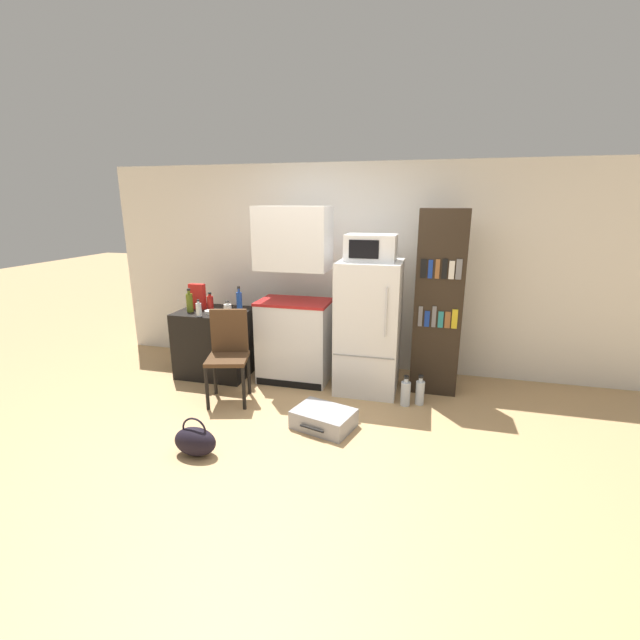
{
  "coord_description": "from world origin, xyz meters",
  "views": [
    {
      "loc": [
        1.07,
        -3.12,
        2.0
      ],
      "look_at": [
        0.04,
        0.85,
        0.88
      ],
      "focal_mm": 24.0,
      "sensor_mm": 36.0,
      "label": 1
    }
  ],
  "objects_px": {
    "microwave": "(371,248)",
    "cereal_box": "(197,296)",
    "bowl": "(210,312)",
    "bookshelf": "(438,304)",
    "bottle_milk_white": "(228,310)",
    "refrigerator": "(369,327)",
    "bottle_clear_short": "(199,309)",
    "bottle_blue_soda": "(239,302)",
    "bottle_olive_oil": "(190,302)",
    "bottle_ketchup_red": "(210,303)",
    "handbag": "(195,441)",
    "suitcase_large_flat": "(324,419)",
    "side_table": "(216,342)",
    "kitchen_hutch": "(294,303)",
    "water_bottle_front": "(406,393)",
    "chair": "(229,348)",
    "water_bottle_middle": "(420,392)"
  },
  "relations": [
    {
      "from": "kitchen_hutch",
      "to": "bottle_ketchup_red",
      "type": "relative_size",
      "value": 9.15
    },
    {
      "from": "microwave",
      "to": "bowl",
      "type": "xyz_separation_m",
      "value": [
        -1.8,
        -0.14,
        -0.76
      ]
    },
    {
      "from": "water_bottle_front",
      "to": "water_bottle_middle",
      "type": "distance_m",
      "value": 0.15
    },
    {
      "from": "bottle_milk_white",
      "to": "bottle_clear_short",
      "type": "bearing_deg",
      "value": -163.93
    },
    {
      "from": "bottle_blue_soda",
      "to": "bowl",
      "type": "height_order",
      "value": "bottle_blue_soda"
    },
    {
      "from": "cereal_box",
      "to": "suitcase_large_flat",
      "type": "distance_m",
      "value": 2.22
    },
    {
      "from": "bookshelf",
      "to": "bottle_milk_white",
      "type": "relative_size",
      "value": 11.47
    },
    {
      "from": "bottle_blue_soda",
      "to": "water_bottle_front",
      "type": "xyz_separation_m",
      "value": [
        1.92,
        -0.26,
        -0.78
      ]
    },
    {
      "from": "kitchen_hutch",
      "to": "microwave",
      "type": "xyz_separation_m",
      "value": [
        0.85,
        -0.06,
        0.65
      ]
    },
    {
      "from": "side_table",
      "to": "kitchen_hutch",
      "type": "relative_size",
      "value": 0.41
    },
    {
      "from": "handbag",
      "to": "water_bottle_front",
      "type": "distance_m",
      "value": 2.1
    },
    {
      "from": "bottle_blue_soda",
      "to": "bottle_ketchup_red",
      "type": "xyz_separation_m",
      "value": [
        -0.39,
        0.05,
        -0.04
      ]
    },
    {
      "from": "water_bottle_front",
      "to": "chair",
      "type": "bearing_deg",
      "value": -171.14
    },
    {
      "from": "chair",
      "to": "bottle_milk_white",
      "type": "bearing_deg",
      "value": 99.64
    },
    {
      "from": "side_table",
      "to": "bottle_olive_oil",
      "type": "bearing_deg",
      "value": -153.16
    },
    {
      "from": "side_table",
      "to": "refrigerator",
      "type": "height_order",
      "value": "refrigerator"
    },
    {
      "from": "bottle_blue_soda",
      "to": "water_bottle_front",
      "type": "bearing_deg",
      "value": -7.7
    },
    {
      "from": "cereal_box",
      "to": "water_bottle_middle",
      "type": "height_order",
      "value": "cereal_box"
    },
    {
      "from": "bottle_ketchup_red",
      "to": "water_bottle_front",
      "type": "height_order",
      "value": "bottle_ketchup_red"
    },
    {
      "from": "side_table",
      "to": "bowl",
      "type": "xyz_separation_m",
      "value": [
        0.03,
        -0.13,
        0.41
      ]
    },
    {
      "from": "microwave",
      "to": "bottle_milk_white",
      "type": "relative_size",
      "value": 3.02
    },
    {
      "from": "bowl",
      "to": "microwave",
      "type": "bearing_deg",
      "value": 4.49
    },
    {
      "from": "bottle_clear_short",
      "to": "refrigerator",
      "type": "bearing_deg",
      "value": 8.65
    },
    {
      "from": "cereal_box",
      "to": "handbag",
      "type": "bearing_deg",
      "value": -62.37
    },
    {
      "from": "bookshelf",
      "to": "bottle_olive_oil",
      "type": "bearing_deg",
      "value": -174.01
    },
    {
      "from": "bookshelf",
      "to": "handbag",
      "type": "height_order",
      "value": "bookshelf"
    },
    {
      "from": "side_table",
      "to": "bottle_clear_short",
      "type": "relative_size",
      "value": 4.32
    },
    {
      "from": "refrigerator",
      "to": "handbag",
      "type": "height_order",
      "value": "refrigerator"
    },
    {
      "from": "suitcase_large_flat",
      "to": "water_bottle_middle",
      "type": "relative_size",
      "value": 1.94
    },
    {
      "from": "microwave",
      "to": "cereal_box",
      "type": "height_order",
      "value": "microwave"
    },
    {
      "from": "cereal_box",
      "to": "refrigerator",
      "type": "bearing_deg",
      "value": -0.8
    },
    {
      "from": "handbag",
      "to": "water_bottle_middle",
      "type": "bearing_deg",
      "value": 38.61
    },
    {
      "from": "refrigerator",
      "to": "bottle_olive_oil",
      "type": "distance_m",
      "value": 2.07
    },
    {
      "from": "bottle_milk_white",
      "to": "handbag",
      "type": "bearing_deg",
      "value": -75.24
    },
    {
      "from": "kitchen_hutch",
      "to": "bottle_blue_soda",
      "type": "xyz_separation_m",
      "value": [
        -0.62,
        -0.11,
        0.0
      ]
    },
    {
      "from": "bottle_ketchup_red",
      "to": "handbag",
      "type": "distance_m",
      "value": 1.94
    },
    {
      "from": "bookshelf",
      "to": "bottle_milk_white",
      "type": "height_order",
      "value": "bookshelf"
    },
    {
      "from": "refrigerator",
      "to": "handbag",
      "type": "relative_size",
      "value": 3.96
    },
    {
      "from": "kitchen_hutch",
      "to": "bottle_milk_white",
      "type": "relative_size",
      "value": 11.58
    },
    {
      "from": "bottle_milk_white",
      "to": "suitcase_large_flat",
      "type": "height_order",
      "value": "bottle_milk_white"
    },
    {
      "from": "refrigerator",
      "to": "bowl",
      "type": "relative_size",
      "value": 11.01
    },
    {
      "from": "bottle_clear_short",
      "to": "bottle_blue_soda",
      "type": "bearing_deg",
      "value": 30.31
    },
    {
      "from": "water_bottle_front",
      "to": "water_bottle_middle",
      "type": "height_order",
      "value": "water_bottle_front"
    },
    {
      "from": "microwave",
      "to": "bookshelf",
      "type": "distance_m",
      "value": 0.93
    },
    {
      "from": "refrigerator",
      "to": "bottle_clear_short",
      "type": "bearing_deg",
      "value": -171.35
    },
    {
      "from": "bottle_milk_white",
      "to": "refrigerator",
      "type": "bearing_deg",
      "value": 7.14
    },
    {
      "from": "refrigerator",
      "to": "water_bottle_middle",
      "type": "relative_size",
      "value": 4.49
    },
    {
      "from": "bookshelf",
      "to": "bottle_milk_white",
      "type": "bearing_deg",
      "value": -171.12
    },
    {
      "from": "kitchen_hutch",
      "to": "suitcase_large_flat",
      "type": "distance_m",
      "value": 1.44
    },
    {
      "from": "microwave",
      "to": "bowl",
      "type": "bearing_deg",
      "value": -175.51
    }
  ]
}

